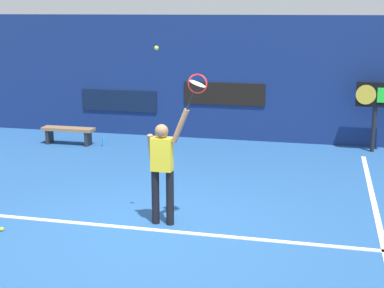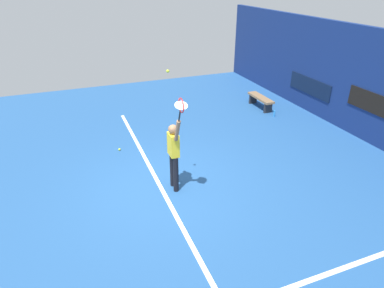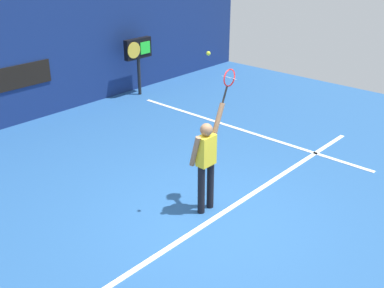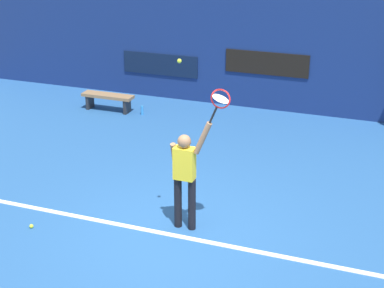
# 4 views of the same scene
# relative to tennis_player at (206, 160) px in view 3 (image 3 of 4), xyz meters

# --- Properties ---
(ground_plane) EXTENTS (18.00, 18.00, 0.00)m
(ground_plane) POSITION_rel_tennis_player_xyz_m (-0.13, -0.21, -1.01)
(ground_plane) COLOR #23518C
(back_wall) EXTENTS (18.00, 0.20, 3.33)m
(back_wall) POSITION_rel_tennis_player_xyz_m (-0.13, 6.49, 0.66)
(back_wall) COLOR navy
(back_wall) RESTS_ON ground_plane
(sponsor_banner_center) EXTENTS (2.20, 0.03, 0.60)m
(sponsor_banner_center) POSITION_rel_tennis_player_xyz_m (-0.13, 6.37, 0.25)
(sponsor_banner_center) COLOR black
(court_baseline) EXTENTS (10.00, 0.10, 0.01)m
(court_baseline) POSITION_rel_tennis_player_xyz_m (-0.13, -0.32, -1.00)
(court_baseline) COLOR white
(court_baseline) RESTS_ON ground_plane
(court_sideline) EXTENTS (0.10, 7.00, 0.01)m
(court_sideline) POSITION_rel_tennis_player_xyz_m (3.50, 1.79, -1.00)
(court_sideline) COLOR white
(court_sideline) RESTS_ON ground_plane
(tennis_player) EXTENTS (0.71, 0.31, 1.96)m
(tennis_player) POSITION_rel_tennis_player_xyz_m (0.00, 0.00, 0.00)
(tennis_player) COLOR black
(tennis_player) RESTS_ON ground_plane
(tennis_racket) EXTENTS (0.41, 0.27, 0.62)m
(tennis_racket) POSITION_rel_tennis_player_xyz_m (0.57, -0.00, 1.32)
(tennis_racket) COLOR black
(tennis_ball) EXTENTS (0.07, 0.07, 0.07)m
(tennis_ball) POSITION_rel_tennis_player_xyz_m (-0.06, -0.06, 1.89)
(tennis_ball) COLOR #CCE033
(scoreboard_clock) EXTENTS (0.96, 0.20, 1.74)m
(scoreboard_clock) POSITION_rel_tennis_player_xyz_m (3.73, 5.89, 0.35)
(scoreboard_clock) COLOR black
(scoreboard_clock) RESTS_ON ground_plane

